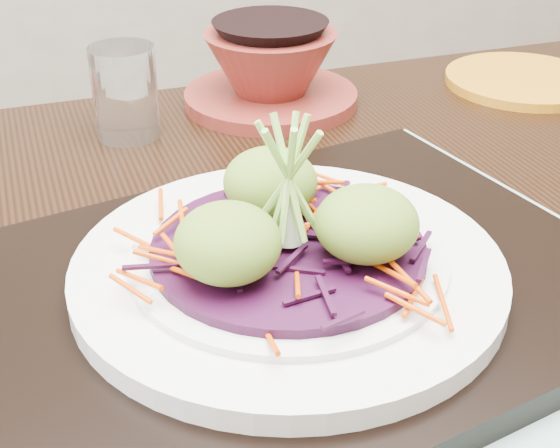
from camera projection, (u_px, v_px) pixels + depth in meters
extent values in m
cube|color=black|center=(280.00, 285.00, 0.56)|extent=(1.18, 0.84, 0.04)
cube|color=black|center=(531.00, 294.00, 1.15)|extent=(0.06, 0.06, 0.66)
cube|color=gray|center=(288.00, 306.00, 0.51)|extent=(0.56, 0.49, 0.00)
cube|color=black|center=(288.00, 291.00, 0.50)|extent=(0.49, 0.41, 0.02)
cylinder|color=silver|center=(288.00, 269.00, 0.49)|extent=(0.27, 0.27, 0.01)
cylinder|color=silver|center=(288.00, 257.00, 0.49)|extent=(0.20, 0.20, 0.01)
cylinder|color=#2D0925|center=(288.00, 249.00, 0.48)|extent=(0.17, 0.17, 0.01)
ellipsoid|color=olive|center=(228.00, 243.00, 0.44)|extent=(0.07, 0.07, 0.05)
ellipsoid|color=olive|center=(367.00, 224.00, 0.46)|extent=(0.07, 0.07, 0.05)
ellipsoid|color=olive|center=(271.00, 183.00, 0.51)|extent=(0.07, 0.07, 0.05)
cylinder|color=white|center=(125.00, 92.00, 0.73)|extent=(0.06, 0.06, 0.09)
cylinder|color=maroon|center=(271.00, 97.00, 0.82)|extent=(0.19, 0.19, 0.01)
cylinder|color=#AD6913|center=(523.00, 80.00, 0.87)|extent=(0.20, 0.20, 0.01)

